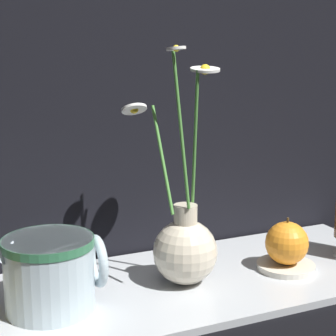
% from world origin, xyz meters
% --- Properties ---
extents(ground_plane, '(6.00, 6.00, 0.00)m').
position_xyz_m(ground_plane, '(0.00, 0.00, 0.00)').
color(ground_plane, black).
extents(shelf, '(0.89, 0.30, 0.01)m').
position_xyz_m(shelf, '(0.00, 0.00, 0.01)').
color(shelf, '#B2B7BC').
rests_on(shelf, ground_plane).
extents(vase_with_flowers, '(0.16, 0.10, 0.37)m').
position_xyz_m(vase_with_flowers, '(0.04, -0.01, 0.07)').
color(vase_with_flowers, beige).
rests_on(vase_with_flowers, shelf).
extents(ceramic_pitcher, '(0.16, 0.13, 0.12)m').
position_xyz_m(ceramic_pitcher, '(-0.18, -0.01, 0.07)').
color(ceramic_pitcher, silver).
rests_on(ceramic_pitcher, shelf).
extents(saucer_plate, '(0.10, 0.10, 0.01)m').
position_xyz_m(saucer_plate, '(0.22, -0.03, 0.02)').
color(saucer_plate, silver).
rests_on(saucer_plate, shelf).
extents(orange_fruit, '(0.07, 0.07, 0.08)m').
position_xyz_m(orange_fruit, '(0.22, -0.03, 0.06)').
color(orange_fruit, orange).
rests_on(orange_fruit, saucer_plate).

